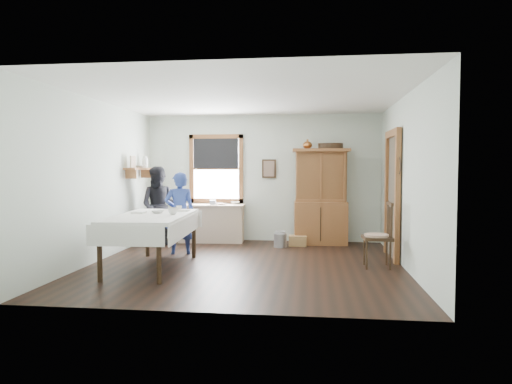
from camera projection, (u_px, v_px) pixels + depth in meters
room at (246, 181)px, 7.33m from camera, size 5.01×5.01×2.70m
window at (216, 165)px, 9.87m from camera, size 1.18×0.07×1.48m
doorway at (393, 191)px, 7.88m from camera, size 0.09×1.14×2.22m
wall_shelf at (139, 168)px, 9.12m from camera, size 0.24×1.00×0.44m
framed_picture at (269, 169)px, 9.74m from camera, size 0.30×0.04×0.40m
rug_beater at (399, 158)px, 7.31m from camera, size 0.01×0.27×0.27m
work_counter at (212, 223)px, 9.65m from camera, size 1.42×0.60×0.80m
china_hutch at (321, 197)px, 9.33m from camera, size 1.18×0.62×1.96m
dining_table at (152, 242)px, 7.09m from camera, size 1.23×2.16×0.84m
spindle_chair at (377, 235)px, 7.16m from camera, size 0.50×0.50×1.04m
pail at (280, 240)px, 9.01m from camera, size 0.26×0.26×0.27m
wicker_basket at (298, 241)px, 9.15m from camera, size 0.35×0.25×0.21m
woman_blue at (180, 216)px, 8.28m from camera, size 0.58×0.46×1.38m
figure_dark at (160, 209)px, 9.18m from camera, size 0.74×0.59×1.48m
table_cup_a at (173, 211)px, 7.10m from camera, size 0.16×0.16×0.11m
table_cup_b at (179, 208)px, 7.66m from camera, size 0.13×0.13×0.09m
table_bowl at (158, 212)px, 7.29m from camera, size 0.23×0.23×0.05m
counter_book at (216, 204)px, 9.58m from camera, size 0.28×0.28×0.02m
counter_bowl at (235, 203)px, 9.69m from camera, size 0.22×0.22×0.06m
shelf_bowl at (140, 166)px, 9.13m from camera, size 0.22×0.22×0.05m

